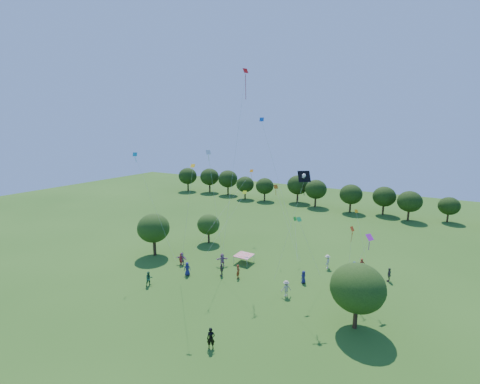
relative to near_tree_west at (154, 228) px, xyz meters
name	(u,v)px	position (x,y,z in m)	size (l,w,h in m)	color
ground	(152,358)	(15.00, -15.59, -4.02)	(160.00, 160.00, 0.00)	#35621D
near_tree_west	(154,228)	(0.00, 0.00, 0.00)	(4.50, 4.50, 6.06)	#422B19
near_tree_north	(208,224)	(3.77, 7.97, -1.00)	(3.54, 3.54, 4.62)	#422B19
near_tree_east	(358,288)	(28.14, -3.42, -0.07)	(4.83, 4.83, 6.13)	#422B19
treeline	(325,190)	(13.27, 39.84, 0.08)	(88.01, 8.77, 6.77)	#422B19
tent_red_stripe	(244,255)	(12.36, 4.05, -2.98)	(2.20, 2.20, 1.10)	red
tent_blue	(346,281)	(25.85, 3.37, -2.98)	(2.20, 2.20, 1.10)	navy
man_in_black	(211,338)	(18.40, -12.25, -3.10)	(0.68, 0.44, 1.83)	black
crowd_person_0	(187,269)	(8.17, -2.73, -3.17)	(0.83, 0.45, 1.69)	navy
crowd_person_1	(238,271)	(13.95, -0.21, -3.17)	(0.63, 0.41, 1.69)	maroon
crowd_person_2	(368,296)	(28.53, 1.40, -3.11)	(0.89, 0.48, 1.81)	#225030
crowd_person_3	(327,262)	(22.56, 7.92, -3.10)	(1.20, 0.54, 1.83)	beige
crowd_person_4	(221,270)	(11.88, -0.74, -3.22)	(0.94, 0.43, 1.60)	#474039
crowd_person_5	(222,260)	(10.42, 1.67, -3.14)	(1.63, 0.58, 1.75)	#A35F8E
crowd_person_6	(303,277)	(21.23, 2.51, -3.26)	(0.75, 0.40, 1.52)	navy
crowd_person_7	(362,266)	(26.64, 8.80, -3.09)	(0.69, 0.45, 1.86)	maroon
crowd_person_8	(339,278)	(24.95, 4.23, -3.16)	(0.84, 0.46, 1.71)	#275B28
crowd_person_9	(286,288)	(20.59, -1.32, -3.12)	(1.17, 0.53, 1.80)	#A99F87
crowd_person_10	(389,275)	(29.86, 7.93, -3.16)	(1.01, 0.46, 1.72)	#474139
crowd_person_11	(182,259)	(5.52, -0.59, -3.17)	(1.57, 0.56, 1.69)	#864E78
crowd_person_12	(354,269)	(25.97, 7.38, -3.09)	(0.91, 0.49, 1.85)	navy
crowd_person_13	(181,259)	(5.47, -0.77, -3.22)	(0.59, 0.38, 1.59)	maroon
crowd_person_14	(149,279)	(6.03, -7.00, -3.16)	(0.84, 0.46, 1.71)	#285D37
pirate_kite	(303,178)	(21.98, -1.12, 9.00)	(3.82, 1.24, 12.41)	black
red_high_kite	(241,110)	(11.99, 3.87, 15.98)	(0.57, 6.37, 23.78)	red
small_kite_0	(279,198)	(15.58, 7.95, 4.61)	(5.03, 3.37, 8.95)	orange
small_kite_1	(241,186)	(7.52, 11.80, 4.86)	(2.39, 13.09, 9.94)	orange
small_kite_2	(238,203)	(10.26, 6.11, 3.60)	(2.78, 6.50, 7.90)	#B0D613
small_kite_3	(295,224)	(17.96, 8.11, 1.27)	(1.89, 3.57, 4.78)	#1C981B
small_kite_4	(272,157)	(15.63, 5.28, 10.28)	(5.87, 0.54, 17.85)	#1250B5
small_kite_5	(368,242)	(28.03, 1.53, 2.65)	(2.48, 0.89, 6.14)	#AD1DAF
small_kite_6	(211,176)	(10.76, -0.90, 8.34)	(1.20, 1.78, 14.09)	silver
small_kite_7	(144,179)	(2.50, -3.55, 7.71)	(4.80, 1.67, 13.65)	#0B93AB
small_kite_8	(352,237)	(26.39, 1.81, 2.80)	(0.41, 0.59, 6.62)	#E13F0D
small_kite_9	(359,224)	(26.28, 6.58, 2.86)	(2.24, 0.77, 7.25)	orange
small_kite_10	(189,201)	(11.71, -6.34, 6.58)	(4.77, 3.04, 13.19)	yellow
small_kite_11	(303,229)	(21.58, 0.44, 3.24)	(2.20, 2.90, 7.30)	#18843B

